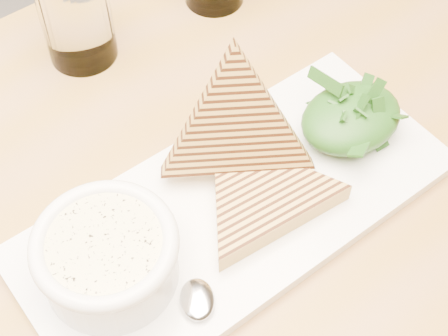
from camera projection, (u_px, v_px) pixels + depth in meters
table_top at (299, 176)px, 0.72m from camera, size 1.21×0.85×0.04m
table_leg_br at (389, 45)px, 1.36m from camera, size 0.06×0.06×0.69m
platter at (236, 208)px, 0.66m from camera, size 0.44×0.21×0.01m
soup_bowl at (109, 261)px, 0.59m from camera, size 0.12×0.12×0.05m
soup at (104, 245)px, 0.57m from camera, size 0.10×0.10×0.01m
bowl_rim at (104, 243)px, 0.57m from camera, size 0.13×0.13×0.01m
sandwich_flat at (261, 196)px, 0.65m from camera, size 0.18×0.18×0.02m
sandwich_lean at (237, 128)px, 0.64m from camera, size 0.23×0.22×0.19m
salad_base at (351, 118)px, 0.69m from camera, size 0.11×0.09×0.04m
arugula_pile at (352, 114)px, 0.69m from camera, size 0.11×0.10×0.05m
spoon_bowl at (197, 299)px, 0.59m from camera, size 0.05×0.05×0.01m
glass_near at (76, 14)px, 0.75m from camera, size 0.08×0.08×0.12m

